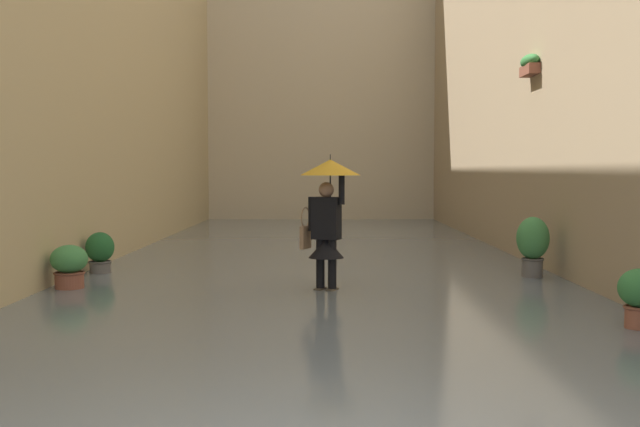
% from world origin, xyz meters
% --- Properties ---
extents(ground_plane, '(60.00, 60.00, 0.00)m').
position_xyz_m(ground_plane, '(0.00, -11.32, 0.00)').
color(ground_plane, gray).
extents(flood_water, '(8.46, 28.64, 0.08)m').
position_xyz_m(flood_water, '(0.00, -11.32, 0.04)').
color(flood_water, slate).
rests_on(flood_water, ground_plane).
extents(building_facade_far, '(11.26, 1.80, 12.30)m').
position_xyz_m(building_facade_far, '(0.00, -23.54, 6.15)').
color(building_facade_far, beige).
rests_on(building_facade_far, ground_plane).
extents(person_wading, '(0.86, 0.85, 1.98)m').
position_xyz_m(person_wading, '(-0.16, -7.09, 1.30)').
color(person_wading, '#4C4233').
rests_on(person_wading, ground_plane).
extents(potted_plant_far_left, '(0.46, 0.46, 0.72)m').
position_xyz_m(potted_plant_far_left, '(-3.47, -4.47, 0.42)').
color(potted_plant_far_left, '#9E563D').
rests_on(potted_plant_far_left, ground_plane).
extents(potted_plant_near_right, '(0.46, 0.46, 0.75)m').
position_xyz_m(potted_plant_near_right, '(3.56, -8.87, 0.41)').
color(potted_plant_near_right, '#66605B').
rests_on(potted_plant_near_right, ground_plane).
extents(potted_plant_near_left, '(0.51, 0.51, 1.03)m').
position_xyz_m(potted_plant_near_left, '(-3.38, -8.41, 0.60)').
color(potted_plant_near_left, '#66605B').
rests_on(potted_plant_near_left, ground_plane).
extents(potted_plant_far_right, '(0.52, 0.52, 0.70)m').
position_xyz_m(potted_plant_far_right, '(3.52, -7.22, 0.39)').
color(potted_plant_far_right, brown).
rests_on(potted_plant_far_right, ground_plane).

